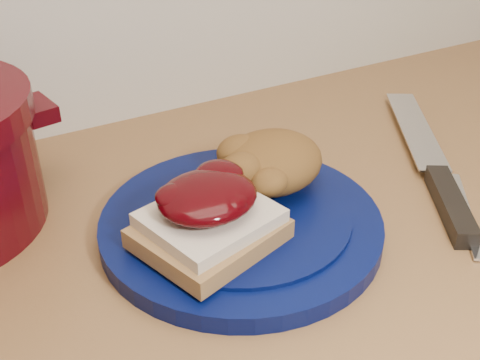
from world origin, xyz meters
TOP-DOWN VIEW (x-y plane):
  - plate at (-0.04, 1.49)m, footprint 0.34×0.34m
  - sandwich at (-0.09, 1.47)m, footprint 0.15×0.14m
  - stuffing_mound at (0.02, 1.52)m, footprint 0.14×0.12m
  - chef_knife at (0.20, 1.45)m, footprint 0.21×0.32m
  - butter_knife at (0.19, 1.40)m, footprint 0.11×0.14m

SIDE VIEW (x-z plane):
  - butter_knife at x=0.19m, z-range 0.90..0.90m
  - plate at x=-0.04m, z-range 0.90..0.92m
  - chef_knife at x=0.20m, z-range 0.90..0.92m
  - sandwich at x=-0.09m, z-range 0.92..0.98m
  - stuffing_mound at x=0.02m, z-range 0.92..0.98m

